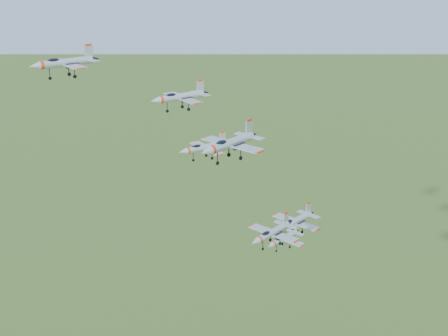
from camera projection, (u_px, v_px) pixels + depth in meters
jet_lead at (64, 62)px, 113.79m from camera, size 13.72×11.26×3.68m
jet_left_high at (180, 97)px, 112.85m from camera, size 12.35×10.16×3.31m
jet_right_high at (230, 143)px, 96.26m from camera, size 13.26×11.19×3.57m
jet_left_low at (204, 147)px, 131.16m from camera, size 12.70×10.48×3.40m
jet_right_low at (272, 233)px, 116.39m from camera, size 12.38×10.45×3.33m
jet_trail at (294, 221)px, 135.44m from camera, size 13.89×11.64×3.72m
jet_extra at (283, 238)px, 150.91m from camera, size 12.56×10.56×3.37m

